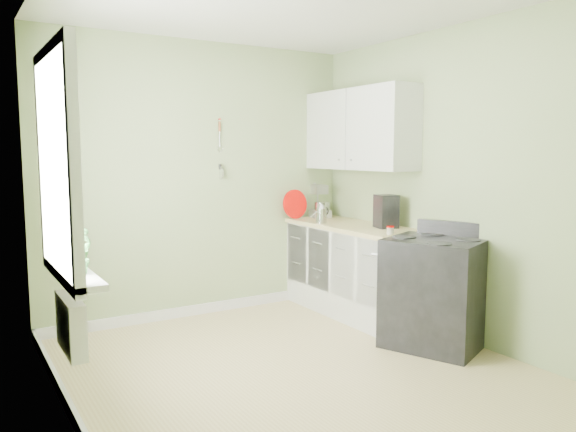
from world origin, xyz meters
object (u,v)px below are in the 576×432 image
stove (434,292)px  coffee_maker (386,212)px  stand_mixer (318,202)px  kettle (321,214)px

stove → coffee_maker: 0.97m
stove → stand_mixer: 1.95m
stove → stand_mixer: bearing=87.4°
stand_mixer → coffee_maker: 1.10m
stand_mixer → kettle: size_ratio=2.09×
stove → kettle: kettle is taller
stand_mixer → kettle: 0.57m
coffee_maker → stand_mixer: bearing=91.7°
kettle → coffee_maker: (0.32, -0.61, 0.05)m
stove → coffee_maker: (0.11, 0.75, 0.59)m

